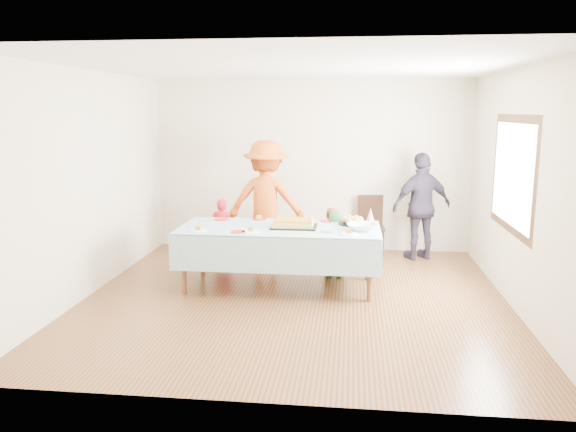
% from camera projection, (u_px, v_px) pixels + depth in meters
% --- Properties ---
extents(ground, '(5.00, 5.00, 0.00)m').
position_uv_depth(ground, '(295.00, 297.00, 6.76)').
color(ground, '#492E14').
rests_on(ground, ground).
extents(room_walls, '(5.04, 5.04, 2.72)m').
position_uv_depth(room_walls, '(300.00, 150.00, 6.43)').
color(room_walls, beige).
rests_on(room_walls, ground).
extents(party_table, '(2.50, 1.10, 0.78)m').
position_uv_depth(party_table, '(279.00, 231.00, 7.03)').
color(party_table, brown).
rests_on(party_table, ground).
extents(birthday_cake, '(0.57, 0.44, 0.10)m').
position_uv_depth(birthday_cake, '(294.00, 223.00, 7.01)').
color(birthday_cake, black).
rests_on(birthday_cake, party_table).
extents(rolls_tray, '(0.36, 0.36, 0.11)m').
position_uv_depth(rolls_tray, '(352.00, 221.00, 7.17)').
color(rolls_tray, black).
rests_on(rolls_tray, party_table).
extents(punch_bowl, '(0.36, 0.36, 0.09)m').
position_uv_depth(punch_bowl, '(361.00, 227.00, 6.81)').
color(punch_bowl, silver).
rests_on(punch_bowl, party_table).
extents(party_hat, '(0.11, 0.11, 0.19)m').
position_uv_depth(party_hat, '(370.00, 215.00, 7.32)').
color(party_hat, silver).
rests_on(party_hat, party_table).
extents(fork_pile, '(0.24, 0.18, 0.07)m').
position_uv_depth(fork_pile, '(328.00, 229.00, 6.73)').
color(fork_pile, white).
rests_on(fork_pile, party_table).
extents(plate_red_far_a, '(0.20, 0.20, 0.01)m').
position_uv_depth(plate_red_far_a, '(221.00, 219.00, 7.49)').
color(plate_red_far_a, red).
rests_on(plate_red_far_a, party_table).
extents(plate_red_far_b, '(0.18, 0.18, 0.01)m').
position_uv_depth(plate_red_far_b, '(259.00, 219.00, 7.50)').
color(plate_red_far_b, red).
rests_on(plate_red_far_b, party_table).
extents(plate_red_far_c, '(0.18, 0.18, 0.01)m').
position_uv_depth(plate_red_far_c, '(283.00, 221.00, 7.35)').
color(plate_red_far_c, red).
rests_on(plate_red_far_c, party_table).
extents(plate_red_far_d, '(0.18, 0.18, 0.01)m').
position_uv_depth(plate_red_far_d, '(327.00, 221.00, 7.38)').
color(plate_red_far_d, red).
rests_on(plate_red_far_d, party_table).
extents(plate_red_near, '(0.18, 0.18, 0.01)m').
position_uv_depth(plate_red_near, '(238.00, 232.00, 6.72)').
color(plate_red_near, red).
rests_on(plate_red_near, party_table).
extents(plate_white_left, '(0.22, 0.22, 0.01)m').
position_uv_depth(plate_white_left, '(198.00, 230.00, 6.81)').
color(plate_white_left, white).
rests_on(plate_white_left, party_table).
extents(plate_white_mid, '(0.22, 0.22, 0.01)m').
position_uv_depth(plate_white_mid, '(251.00, 231.00, 6.74)').
color(plate_white_mid, white).
rests_on(plate_white_mid, party_table).
extents(plate_white_right, '(0.22, 0.22, 0.01)m').
position_uv_depth(plate_white_right, '(349.00, 234.00, 6.62)').
color(plate_white_right, white).
rests_on(plate_white_right, party_table).
extents(dining_chair, '(0.42, 0.42, 0.91)m').
position_uv_depth(dining_chair, '(371.00, 221.00, 8.78)').
color(dining_chair, black).
rests_on(dining_chair, ground).
extents(toddler_left, '(0.35, 0.24, 0.94)m').
position_uv_depth(toddler_left, '(222.00, 230.00, 8.34)').
color(toddler_left, red).
rests_on(toddler_left, ground).
extents(toddler_mid, '(0.47, 0.35, 0.89)m').
position_uv_depth(toddler_mid, '(335.00, 245.00, 7.50)').
color(toddler_mid, '#216525').
rests_on(toddler_mid, ground).
extents(toddler_right, '(0.45, 0.37, 0.86)m').
position_uv_depth(toddler_right, '(330.00, 237.00, 8.03)').
color(toddler_right, '#B27C53').
rests_on(toddler_right, ground).
extents(adult_left, '(1.17, 0.69, 1.79)m').
position_uv_depth(adult_left, '(266.00, 201.00, 8.27)').
color(adult_left, '#CB5619').
rests_on(adult_left, ground).
extents(adult_right, '(1.02, 0.74, 1.61)m').
position_uv_depth(adult_right, '(422.00, 206.00, 8.39)').
color(adult_right, '#332C3C').
rests_on(adult_right, ground).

